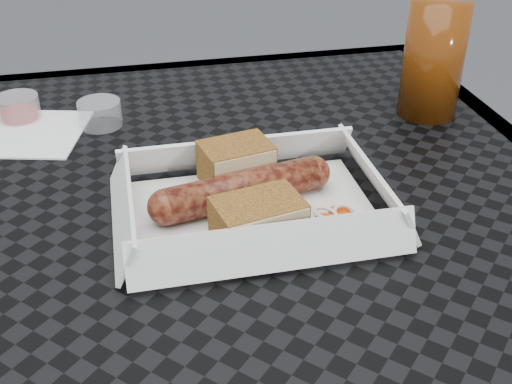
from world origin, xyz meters
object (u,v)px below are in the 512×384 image
(bratwurst, at_px, (243,189))
(drink_glass, at_px, (433,59))
(patio_table, at_px, (190,278))
(food_tray, at_px, (254,212))

(bratwurst, distance_m, drink_glass, 0.31)
(bratwurst, bearing_deg, drink_glass, 31.55)
(bratwurst, relative_size, drink_glass, 1.30)
(patio_table, xyz_separation_m, bratwurst, (0.05, -0.00, 0.10))
(patio_table, xyz_separation_m, food_tray, (0.06, -0.01, 0.08))
(patio_table, distance_m, food_tray, 0.10)
(drink_glass, bearing_deg, patio_table, -153.13)
(food_tray, distance_m, bratwurst, 0.02)
(patio_table, height_order, food_tray, food_tray)
(bratwurst, bearing_deg, patio_table, 179.54)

